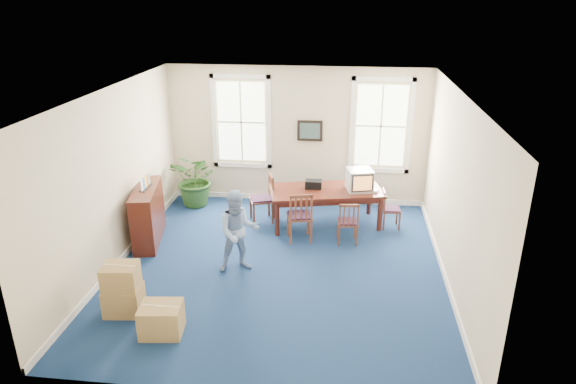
# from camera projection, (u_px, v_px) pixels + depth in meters

# --- Properties ---
(floor) EXTENTS (6.50, 6.50, 0.00)m
(floor) POSITION_uv_depth(u_px,v_px,m) (279.00, 266.00, 9.47)
(floor) COLOR navy
(floor) RESTS_ON ground
(ceiling) EXTENTS (6.50, 6.50, 0.00)m
(ceiling) POSITION_uv_depth(u_px,v_px,m) (278.00, 93.00, 8.30)
(ceiling) COLOR white
(ceiling) RESTS_ON ground
(wall_back) EXTENTS (6.50, 0.00, 6.50)m
(wall_back) POSITION_uv_depth(u_px,v_px,m) (297.00, 136.00, 11.89)
(wall_back) COLOR beige
(wall_back) RESTS_ON ground
(wall_front) EXTENTS (6.50, 0.00, 6.50)m
(wall_front) POSITION_uv_depth(u_px,v_px,m) (240.00, 286.00, 5.88)
(wall_front) COLOR beige
(wall_front) RESTS_ON ground
(wall_left) EXTENTS (0.00, 6.50, 6.50)m
(wall_left) POSITION_uv_depth(u_px,v_px,m) (113.00, 179.00, 9.21)
(wall_left) COLOR beige
(wall_left) RESTS_ON ground
(wall_right) EXTENTS (0.00, 6.50, 6.50)m
(wall_right) POSITION_uv_depth(u_px,v_px,m) (456.00, 193.00, 8.56)
(wall_right) COLOR beige
(wall_right) RESTS_ON ground
(baseboard_back) EXTENTS (6.00, 0.04, 0.12)m
(baseboard_back) POSITION_uv_depth(u_px,v_px,m) (297.00, 198.00, 12.42)
(baseboard_back) COLOR white
(baseboard_back) RESTS_ON ground
(baseboard_left) EXTENTS (0.04, 6.50, 0.12)m
(baseboard_left) POSITION_uv_depth(u_px,v_px,m) (125.00, 255.00, 9.77)
(baseboard_left) COLOR white
(baseboard_left) RESTS_ON ground
(baseboard_right) EXTENTS (0.04, 6.50, 0.12)m
(baseboard_right) POSITION_uv_depth(u_px,v_px,m) (444.00, 273.00, 9.13)
(baseboard_right) COLOR white
(baseboard_right) RESTS_ON ground
(window_left) EXTENTS (1.40, 0.12, 2.20)m
(window_left) POSITION_uv_depth(u_px,v_px,m) (241.00, 122.00, 11.90)
(window_left) COLOR white
(window_left) RESTS_ON ground
(window_right) EXTENTS (1.40, 0.12, 2.20)m
(window_right) POSITION_uv_depth(u_px,v_px,m) (381.00, 126.00, 11.55)
(window_right) COLOR white
(window_right) RESTS_ON ground
(wall_picture) EXTENTS (0.58, 0.06, 0.48)m
(wall_picture) POSITION_uv_depth(u_px,v_px,m) (310.00, 131.00, 11.75)
(wall_picture) COLOR black
(wall_picture) RESTS_ON ground
(conference_table) EXTENTS (2.55, 1.57, 0.81)m
(conference_table) POSITION_uv_depth(u_px,v_px,m) (325.00, 207.00, 11.05)
(conference_table) COLOR #461910
(conference_table) RESTS_ON ground
(crt_tv) EXTENTS (0.62, 0.66, 0.46)m
(crt_tv) POSITION_uv_depth(u_px,v_px,m) (359.00, 180.00, 10.79)
(crt_tv) COLOR #B7B7BC
(crt_tv) RESTS_ON conference_table
(game_console) EXTENTS (0.21, 0.23, 0.05)m
(game_console) POSITION_uv_depth(u_px,v_px,m) (374.00, 190.00, 10.78)
(game_console) COLOR white
(game_console) RESTS_ON conference_table
(equipment_bag) EXTENTS (0.35, 0.23, 0.17)m
(equipment_bag) POSITION_uv_depth(u_px,v_px,m) (313.00, 184.00, 10.95)
(equipment_bag) COLOR black
(equipment_bag) RESTS_ON conference_table
(chair_near_left) EXTENTS (0.58, 0.58, 1.07)m
(chair_near_left) POSITION_uv_depth(u_px,v_px,m) (299.00, 215.00, 10.31)
(chair_near_left) COLOR brown
(chair_near_left) RESTS_ON ground
(chair_near_right) EXTENTS (0.44, 0.44, 0.90)m
(chair_near_right) POSITION_uv_depth(u_px,v_px,m) (348.00, 222.00, 10.23)
(chair_near_right) COLOR brown
(chair_near_right) RESTS_ON ground
(chair_end_left) EXTENTS (0.61, 0.61, 1.06)m
(chair_end_left) POSITION_uv_depth(u_px,v_px,m) (261.00, 199.00, 11.16)
(chair_end_left) COLOR brown
(chair_end_left) RESTS_ON ground
(chair_end_right) EXTENTS (0.41, 0.41, 0.85)m
(chair_end_right) POSITION_uv_depth(u_px,v_px,m) (391.00, 209.00, 10.89)
(chair_end_right) COLOR brown
(chair_end_right) RESTS_ON ground
(man) EXTENTS (0.90, 0.80, 1.53)m
(man) POSITION_uv_depth(u_px,v_px,m) (238.00, 231.00, 9.10)
(man) COLOR #7E9AC6
(man) RESTS_ON ground
(credenza) EXTENTS (0.72, 1.55, 1.17)m
(credenza) POSITION_uv_depth(u_px,v_px,m) (148.00, 214.00, 10.26)
(credenza) COLOR #461910
(credenza) RESTS_ON ground
(brochure_rack) EXTENTS (0.11, 0.58, 0.26)m
(brochure_rack) POSITION_uv_depth(u_px,v_px,m) (145.00, 180.00, 10.00)
(brochure_rack) COLOR #99999E
(brochure_rack) RESTS_ON credenza
(potted_plant) EXTENTS (1.46, 1.38, 1.29)m
(potted_plant) POSITION_uv_depth(u_px,v_px,m) (197.00, 179.00, 11.94)
(potted_plant) COLOR #224619
(potted_plant) RESTS_ON ground
(cardboard_boxes) EXTENTS (1.67, 1.67, 0.88)m
(cardboard_boxes) POSITION_uv_depth(u_px,v_px,m) (139.00, 285.00, 8.06)
(cardboard_boxes) COLOR #A8844D
(cardboard_boxes) RESTS_ON ground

